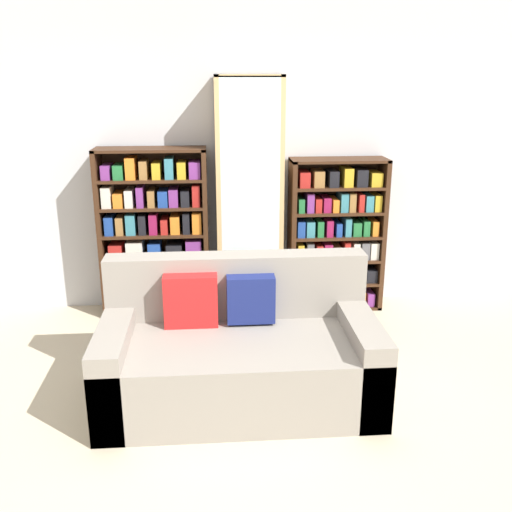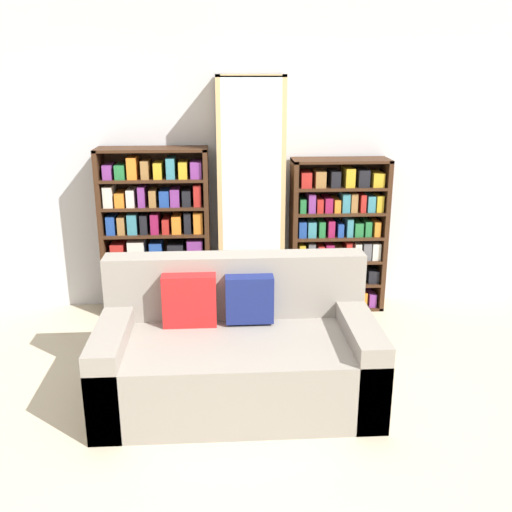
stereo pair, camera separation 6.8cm
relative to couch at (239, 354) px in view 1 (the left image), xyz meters
The scene contains 7 objects.
ground_plane 0.67m from the couch, 92.18° to the right, with size 16.00×16.00×0.00m, color beige.
wall_back 2.02m from the couch, 90.75° to the left, with size 6.56×0.06×2.70m.
couch is the anchor object (origin of this frame).
bookshelf_left 1.72m from the couch, 113.75° to the left, with size 0.95×0.32×1.49m.
display_cabinet 1.68m from the couch, 83.46° to the left, with size 0.58×0.36×2.09m.
bookshelf_right 1.84m from the couch, 57.45° to the left, with size 0.86×0.32×1.39m.
wine_bottle 1.25m from the couch, 45.84° to the left, with size 0.08×0.08×0.34m.
Camera 1 is at (-0.13, -2.83, 2.08)m, focal length 40.00 mm.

